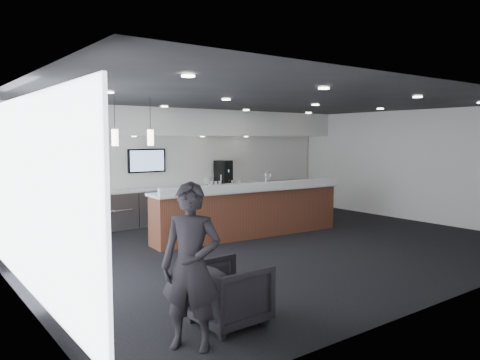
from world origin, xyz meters
TOP-DOWN VIEW (x-y plane):
  - ground at (0.00, 0.00)m, footprint 10.00×10.00m
  - ceiling at (0.00, 0.00)m, footprint 10.00×8.00m
  - back_wall at (0.00, 4.00)m, footprint 10.00×0.02m
  - left_wall at (-5.00, 0.00)m, footprint 0.02×8.00m
  - right_wall at (5.00, 0.00)m, footprint 0.02×8.00m
  - soffit_bulkhead at (0.00, 3.55)m, footprint 10.00×0.90m
  - alcove_panel at (0.00, 3.97)m, footprint 9.80×0.06m
  - window_blinds_wall at (-4.96, 0.00)m, footprint 0.04×7.36m
  - back_credenza at (-0.00, 3.64)m, footprint 5.06×0.66m
  - wall_tv at (-1.00, 3.91)m, footprint 1.05×0.08m
  - pendant_left at (-2.40, 0.80)m, footprint 0.12×0.12m
  - pendant_right at (-3.10, 0.80)m, footprint 0.12×0.12m
  - ceiling_can_lights at (0.00, 0.00)m, footprint 7.00×5.00m
  - service_counter at (0.12, 0.97)m, footprint 4.74×1.11m
  - coffee_machine at (1.27, 3.67)m, footprint 0.47×0.54m
  - info_sign_left at (0.60, 3.53)m, footprint 0.14×0.04m
  - info_sign_right at (1.18, 3.52)m, footprint 0.19×0.08m
  - armchair at (-3.18, -2.86)m, footprint 0.87×0.84m
  - lounge_guest at (-3.87, -3.15)m, footprint 0.75×0.77m
  - cup_0 at (1.74, 3.51)m, footprint 0.09×0.09m
  - cup_1 at (1.60, 3.51)m, footprint 0.12×0.12m
  - cup_2 at (1.46, 3.51)m, footprint 0.11×0.11m
  - cup_3 at (1.32, 3.51)m, footprint 0.11×0.11m
  - cup_4 at (1.18, 3.51)m, footprint 0.12×0.12m
  - cup_5 at (1.04, 3.51)m, footprint 0.10×0.10m
  - cup_6 at (0.90, 3.51)m, footprint 0.13×0.13m
  - cup_7 at (0.76, 3.51)m, footprint 0.10×0.10m

SIDE VIEW (x-z plane):
  - ground at x=0.00m, z-range 0.00..0.00m
  - armchair at x=-3.18m, z-range 0.00..0.76m
  - back_credenza at x=0.00m, z-range 0.00..0.95m
  - service_counter at x=0.12m, z-range -0.17..1.32m
  - lounge_guest at x=-3.87m, z-range 0.00..1.79m
  - cup_0 at x=1.74m, z-range 0.95..1.03m
  - cup_1 at x=1.60m, z-range 0.95..1.03m
  - cup_2 at x=1.46m, z-range 0.95..1.03m
  - cup_3 at x=1.32m, z-range 0.95..1.03m
  - cup_4 at x=1.18m, z-range 0.95..1.03m
  - cup_5 at x=1.04m, z-range 0.95..1.03m
  - cup_6 at x=0.90m, z-range 0.95..1.03m
  - cup_7 at x=0.76m, z-range 0.95..1.03m
  - info_sign_left at x=0.60m, z-range 0.95..1.14m
  - info_sign_right at x=1.18m, z-range 0.95..1.20m
  - coffee_machine at x=1.27m, z-range 0.95..1.60m
  - back_wall at x=0.00m, z-range 0.00..3.00m
  - left_wall at x=-5.00m, z-range 0.00..3.00m
  - right_wall at x=5.00m, z-range 0.00..3.00m
  - window_blinds_wall at x=-4.96m, z-range 0.23..2.77m
  - alcove_panel at x=0.00m, z-range 0.90..2.30m
  - wall_tv at x=-1.00m, z-range 1.34..1.96m
  - pendant_left at x=-2.40m, z-range 2.10..2.40m
  - pendant_right at x=-3.10m, z-range 2.10..2.40m
  - soffit_bulkhead at x=0.00m, z-range 2.30..3.00m
  - ceiling_can_lights at x=0.00m, z-range 2.96..2.98m
  - ceiling at x=0.00m, z-range 2.99..3.01m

